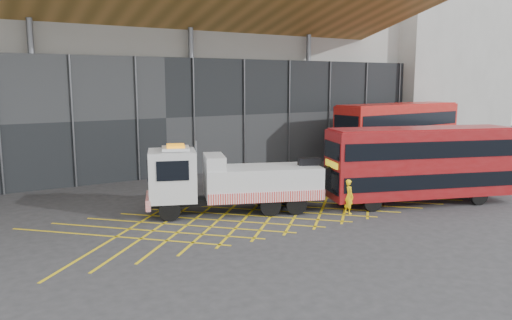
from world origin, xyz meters
TOP-DOWN VIEW (x-y plane):
  - ground_plane at (0.00, 0.00)m, footprint 120.00×120.00m
  - road_markings at (2.40, 0.00)m, footprint 21.56×7.16m
  - construction_building at (1.92, 18.40)m, footprint 55.00×23.97m
  - east_building at (32.00, 16.00)m, footprint 15.00×12.00m
  - recovery_truck at (1.10, 0.94)m, footprint 9.82×5.30m
  - bus_towed at (10.58, -2.69)m, footprint 10.10×5.39m
  - bus_second at (19.59, 7.15)m, footprint 11.72×3.46m
  - worker at (5.97, -2.28)m, footprint 0.42×0.63m

SIDE VIEW (x-z plane):
  - ground_plane at x=0.00m, z-range 0.00..0.00m
  - road_markings at x=2.40m, z-range 0.00..0.01m
  - worker at x=5.97m, z-range 0.00..1.72m
  - recovery_truck at x=1.10m, z-range -0.13..3.36m
  - bus_towed at x=10.58m, z-range 0.22..4.26m
  - bus_second at x=19.59m, z-range 0.26..4.97m
  - construction_building at x=1.92m, z-range -0.02..17.98m
  - east_building at x=32.00m, z-range 0.00..20.00m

